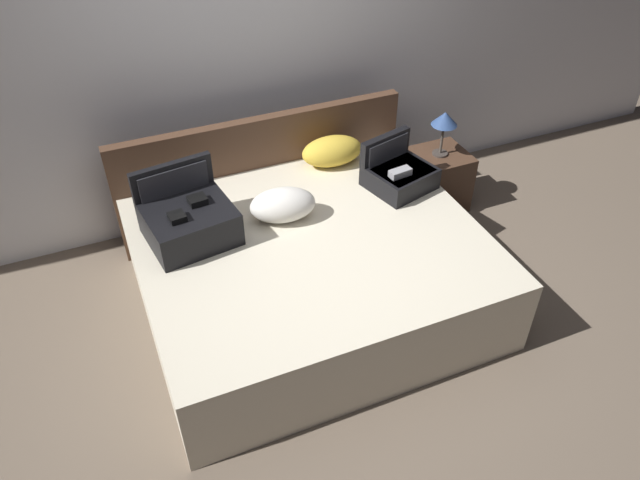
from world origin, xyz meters
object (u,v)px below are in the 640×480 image
Objects in this scene: pillow_near_headboard at (332,151)px; table_lamp at (445,121)px; hard_case_medium at (399,173)px; pillow_center_head at (283,205)px; hard_case_large at (189,219)px; nightstand at (436,180)px; bed at (312,272)px.

table_lamp is (0.86, -0.10, 0.11)m from pillow_near_headboard.
hard_case_medium reaches higher than pillow_center_head.
hard_case_medium is (1.44, -0.00, -0.03)m from hard_case_large.
pillow_center_head is 0.89× the size of nightstand.
bed is 0.91m from hard_case_medium.
nightstand is 1.32× the size of table_lamp.
hard_case_medium is 1.05× the size of nightstand.
hard_case_large is 1.16× the size of hard_case_medium.
pillow_center_head is at bearing 107.34° from bed.
pillow_near_headboard is 1.25× the size of table_lamp.
bed is 4.99× the size of pillow_center_head.
bed is 1.47m from nightstand.
pillow_center_head is at bearing -165.05° from table_lamp.
pillow_center_head is at bearing -12.82° from hard_case_large.
pillow_center_head is 1.18× the size of table_lamp.
bed reaches higher than nightstand.
hard_case_large is (-0.67, 0.32, 0.40)m from bed.
table_lamp reaches higher than nightstand.
hard_case_medium reaches higher than nightstand.
pillow_near_headboard is 0.73m from pillow_center_head.
bed is at bearing -72.66° from pillow_center_head.
hard_case_large reaches higher than hard_case_medium.
nightstand is (1.99, 0.33, -0.43)m from hard_case_large.
hard_case_medium is at bearing -8.10° from hard_case_large.
pillow_center_head is at bearing -165.05° from nightstand.
bed is 4.72× the size of pillow_near_headboard.
bed is 4.25× the size of hard_case_medium.
pillow_near_headboard is 0.95× the size of nightstand.
bed is at bearing -172.75° from hard_case_medium.
bed is 0.47m from pillow_center_head.
pillow_near_headboard reaches higher than nightstand.
table_lamp is at bearing 15.95° from hard_case_medium.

